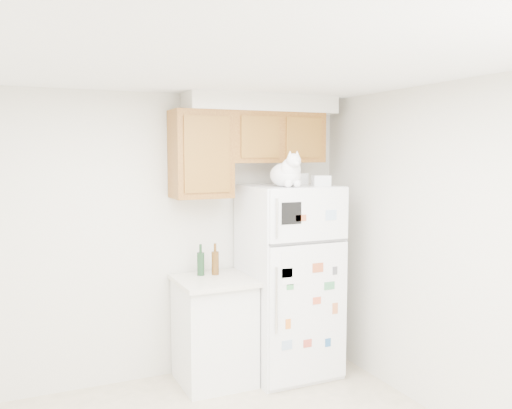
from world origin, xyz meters
TOP-DOWN VIEW (x-y plane):
  - room_shell at (0.12, 0.24)m, footprint 3.84×4.04m
  - refrigerator at (1.25, 1.61)m, footprint 0.76×0.78m
  - base_counter at (0.56, 1.68)m, footprint 0.64×0.64m
  - cat at (1.15, 1.45)m, footprint 0.30×0.44m
  - storage_box_back at (1.40, 1.76)m, footprint 0.20×0.16m
  - storage_box_front at (1.48, 1.46)m, footprint 0.17×0.15m
  - bottle_green at (0.49, 1.82)m, footprint 0.06×0.06m
  - bottle_amber at (0.61, 1.79)m, footprint 0.07×0.07m

SIDE VIEW (x-z plane):
  - base_counter at x=0.56m, z-range 0.00..0.92m
  - refrigerator at x=1.25m, z-range 0.00..1.70m
  - bottle_green at x=0.49m, z-range 0.92..1.20m
  - bottle_amber at x=0.61m, z-range 0.92..1.20m
  - room_shell at x=0.12m, z-range 0.41..2.93m
  - storage_box_front at x=1.48m, z-range 1.70..1.79m
  - storage_box_back at x=1.40m, z-range 1.70..1.80m
  - cat at x=1.15m, z-range 1.66..1.97m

